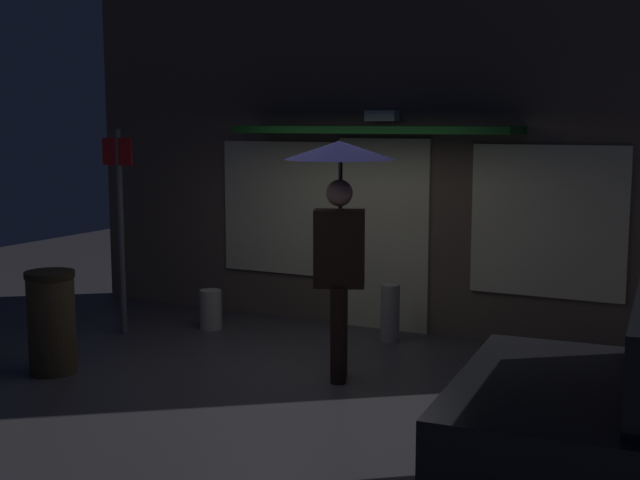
# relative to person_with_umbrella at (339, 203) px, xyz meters

# --- Properties ---
(ground_plane) EXTENTS (18.00, 18.00, 0.00)m
(ground_plane) POSITION_rel_person_with_umbrella_xyz_m (-0.39, -0.17, -1.66)
(ground_plane) COLOR #423F44
(building_facade) EXTENTS (8.05, 1.00, 4.35)m
(building_facade) POSITION_rel_person_with_umbrella_xyz_m (-0.39, 2.17, 0.49)
(building_facade) COLOR brown
(building_facade) RESTS_ON ground
(person_with_umbrella) EXTENTS (1.01, 1.01, 2.22)m
(person_with_umbrella) POSITION_rel_person_with_umbrella_xyz_m (0.00, 0.00, 0.00)
(person_with_umbrella) COLOR black
(person_with_umbrella) RESTS_ON ground
(street_sign_post) EXTENTS (0.40, 0.07, 2.31)m
(street_sign_post) POSITION_rel_person_with_umbrella_xyz_m (-2.93, 0.48, -0.35)
(street_sign_post) COLOR #595B60
(street_sign_post) RESTS_ON ground
(sidewalk_bollard) EXTENTS (0.26, 0.26, 0.46)m
(sidewalk_bollard) POSITION_rel_person_with_umbrella_xyz_m (-2.17, 1.10, -1.43)
(sidewalk_bollard) COLOR #B2A899
(sidewalk_bollard) RESTS_ON ground
(sidewalk_bollard_2) EXTENTS (0.21, 0.21, 0.63)m
(sidewalk_bollard_2) POSITION_rel_person_with_umbrella_xyz_m (-0.10, 1.51, -1.34)
(sidewalk_bollard_2) COLOR #9E998E
(sidewalk_bollard_2) RESTS_ON ground
(trash_bin) EXTENTS (0.47, 0.47, 0.99)m
(trash_bin) POSITION_rel_person_with_umbrella_xyz_m (-2.54, -1.03, -1.16)
(trash_bin) COLOR #473823
(trash_bin) RESTS_ON ground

